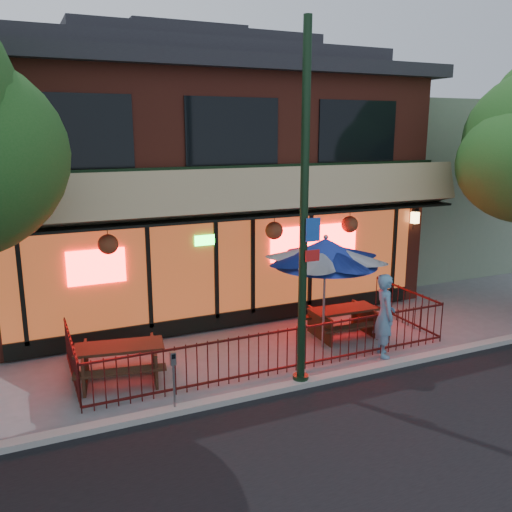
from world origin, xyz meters
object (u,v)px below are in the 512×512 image
Objects in this scene: patio_umbrella at (325,252)px; parking_meter_near at (174,372)px; picnic_table_right at (343,317)px; street_light at (304,232)px; picnic_table_left at (120,357)px; pedestrian at (385,315)px.

patio_umbrella reaches higher than parking_meter_near.
picnic_table_right is 2.10m from patio_umbrella.
street_light reaches higher than patio_umbrella.
picnic_table_left is 1.16× the size of picnic_table_right.
street_light is 4.00m from picnic_table_right.
picnic_table_left is at bearing 152.93° from street_light.
pedestrian is at bearing 11.80° from street_light.
patio_umbrella is at bearing 66.27° from pedestrian.
parking_meter_near reaches higher than picnic_table_left.
picnic_table_left is 1.03× the size of pedestrian.
street_light is at bearing 121.64° from pedestrian.
picnic_table_right is 5.30m from parking_meter_near.
picnic_table_right is 1.52m from pedestrian.
parking_meter_near is (-4.90, -2.00, 0.34)m from picnic_table_right.
picnic_table_right is at bearing 22.26° from parking_meter_near.
pedestrian is (0.16, -1.43, 0.49)m from picnic_table_right.
street_light is 5.89× the size of parking_meter_near.
street_light is 3.54m from parking_meter_near.
parking_meter_near is at bearing 116.31° from pedestrian.
picnic_table_left is at bearing 98.14° from pedestrian.
patio_umbrella reaches higher than picnic_table_right.
picnic_table_left is 5.55m from picnic_table_right.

